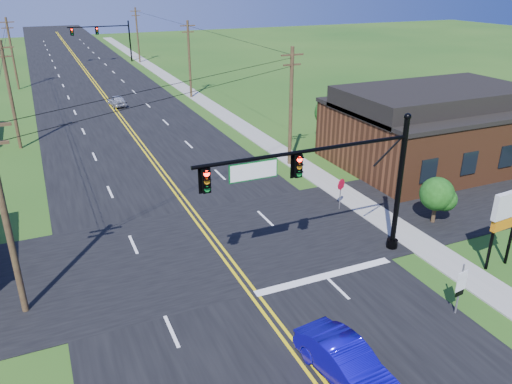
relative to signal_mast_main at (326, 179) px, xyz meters
name	(u,v)px	position (x,y,z in m)	size (l,w,h in m)	color
road_main	(107,101)	(-4.34, 42.00, -4.73)	(16.00, 220.00, 0.04)	black
road_cross	(214,247)	(-4.34, 4.00, -4.73)	(70.00, 10.00, 0.04)	black
sidewalk	(219,111)	(6.16, 32.00, -4.71)	(2.00, 160.00, 0.08)	gray
signal_mast_main	(326,179)	(0.00, 0.00, 0.00)	(11.30, 0.60, 7.48)	black
signal_mast_far	(103,35)	(0.10, 72.00, -0.20)	(10.98, 0.60, 7.48)	black
brick_building	(430,134)	(15.66, 10.00, -2.40)	(14.20, 11.20, 4.70)	#5A2F19
utility_pole_left_a	(5,215)	(-13.84, 2.00, -0.03)	(1.80, 0.28, 9.00)	#332017
utility_pole_left_b	(10,94)	(-13.84, 27.00, -0.03)	(1.80, 0.28, 9.00)	#332017
utility_pole_left_c	(12,52)	(-13.84, 54.00, -0.03)	(1.80, 0.28, 9.00)	#332017
utility_pole_right_a	(291,105)	(5.46, 14.00, -0.03)	(1.80, 0.28, 9.00)	#332017
utility_pole_right_b	(189,58)	(5.46, 40.00, -0.03)	(1.80, 0.28, 9.00)	#332017
utility_pole_right_c	(137,34)	(5.46, 70.00, -0.03)	(1.80, 0.28, 9.00)	#332017
tree_right_back	(332,112)	(11.66, 18.00, -2.15)	(3.00, 3.00, 4.10)	#332017
shrub_corner	(437,194)	(8.66, 1.50, -2.90)	(2.00, 2.00, 2.86)	#332017
blue_car	(346,363)	(-3.23, -7.13, -4.02)	(1.55, 4.45, 1.47)	#0F07A7
distant_car	(117,101)	(-3.61, 39.18, -4.14)	(1.44, 3.57, 1.22)	#B5B6BB
route_sign	(461,286)	(3.33, -5.85, -3.29)	(0.62, 0.14, 2.50)	slate
stop_sign	(341,187)	(4.53, 5.32, -3.24)	(0.70, 0.33, 2.09)	slate
pylon_sign	(507,213)	(8.13, -3.66, -1.74)	(2.02, 0.46, 4.12)	black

